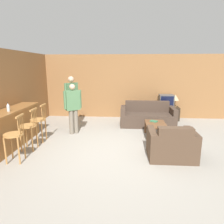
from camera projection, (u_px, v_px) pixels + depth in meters
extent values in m
plane|color=gray|center=(114.00, 153.00, 5.00)|extent=(24.00, 24.00, 0.00)
cube|color=olive|center=(119.00, 87.00, 8.30)|extent=(9.40, 0.08, 2.60)
cube|color=olive|center=(18.00, 93.00, 6.23)|extent=(0.08, 8.69, 2.60)
cube|color=brown|center=(7.00, 132.00, 5.15)|extent=(0.47, 2.71, 0.96)
cube|color=brown|center=(5.00, 113.00, 5.03)|extent=(0.55, 2.77, 0.05)
cylinder|color=#B77F42|center=(13.00, 135.00, 4.43)|extent=(0.46, 0.46, 0.04)
cylinder|color=#B77F42|center=(12.00, 146.00, 4.65)|extent=(0.04, 0.04, 0.62)
cylinder|color=#B77F42|center=(5.00, 151.00, 4.36)|extent=(0.04, 0.04, 0.62)
cylinder|color=#B77F42|center=(24.00, 146.00, 4.65)|extent=(0.04, 0.04, 0.62)
cylinder|color=#B77F42|center=(19.00, 151.00, 4.37)|extent=(0.04, 0.04, 0.62)
cylinder|color=#B77F42|center=(23.00, 124.00, 4.51)|extent=(0.02, 0.02, 0.38)
cylinder|color=#B77F42|center=(21.00, 125.00, 4.43)|extent=(0.02, 0.02, 0.38)
cylinder|color=#B77F42|center=(20.00, 126.00, 4.35)|extent=(0.02, 0.02, 0.38)
cylinder|color=#B77F42|center=(18.00, 127.00, 4.27)|extent=(0.02, 0.02, 0.38)
cube|color=#B77F42|center=(20.00, 116.00, 4.34)|extent=(0.07, 0.36, 0.04)
cylinder|color=#B77F42|center=(28.00, 126.00, 5.08)|extent=(0.43, 0.43, 0.04)
cylinder|color=#B77F42|center=(26.00, 136.00, 5.31)|extent=(0.04, 0.04, 0.62)
cylinder|color=#B77F42|center=(21.00, 140.00, 5.02)|extent=(0.04, 0.04, 0.62)
cylinder|color=#B77F42|center=(37.00, 136.00, 5.29)|extent=(0.04, 0.04, 0.62)
cylinder|color=#B77F42|center=(32.00, 140.00, 5.01)|extent=(0.04, 0.04, 0.62)
cylinder|color=#B77F42|center=(36.00, 117.00, 5.15)|extent=(0.02, 0.02, 0.38)
cylinder|color=#B77F42|center=(35.00, 117.00, 5.07)|extent=(0.02, 0.02, 0.38)
cylinder|color=#B77F42|center=(33.00, 118.00, 4.99)|extent=(0.02, 0.02, 0.38)
cylinder|color=#B77F42|center=(32.00, 119.00, 4.90)|extent=(0.02, 0.02, 0.38)
cube|color=#B77F42|center=(33.00, 110.00, 4.98)|extent=(0.04, 0.36, 0.04)
cylinder|color=#B77F42|center=(38.00, 120.00, 5.67)|extent=(0.43, 0.43, 0.04)
cylinder|color=#B77F42|center=(36.00, 129.00, 5.89)|extent=(0.04, 0.04, 0.62)
cylinder|color=#B77F42|center=(32.00, 132.00, 5.60)|extent=(0.04, 0.04, 0.62)
cylinder|color=#B77F42|center=(46.00, 129.00, 5.88)|extent=(0.04, 0.04, 0.62)
cylinder|color=#B77F42|center=(42.00, 133.00, 5.59)|extent=(0.04, 0.04, 0.62)
cylinder|color=#B77F42|center=(45.00, 112.00, 5.74)|extent=(0.02, 0.02, 0.38)
cylinder|color=#B77F42|center=(44.00, 112.00, 5.65)|extent=(0.02, 0.02, 0.38)
cylinder|color=#B77F42|center=(43.00, 113.00, 5.57)|extent=(0.02, 0.02, 0.38)
cylinder|color=#B77F42|center=(42.00, 114.00, 5.49)|extent=(0.02, 0.02, 0.38)
cube|color=#B77F42|center=(43.00, 105.00, 5.56)|extent=(0.05, 0.36, 0.04)
cube|color=#423328|center=(147.00, 120.00, 7.28)|extent=(1.63, 0.91, 0.46)
cube|color=#423328|center=(147.00, 106.00, 7.52)|extent=(1.63, 0.22, 0.40)
cube|color=#423328|center=(123.00, 116.00, 7.31)|extent=(0.16, 0.91, 0.68)
cube|color=#423328|center=(173.00, 117.00, 7.19)|extent=(0.16, 0.91, 0.68)
cube|color=#4C3828|center=(171.00, 148.00, 4.74)|extent=(0.75, 0.86, 0.46)
cube|color=#4C3828|center=(175.00, 136.00, 4.33)|extent=(0.75, 0.22, 0.38)
cube|color=#4C3828|center=(191.00, 144.00, 4.69)|extent=(0.16, 0.86, 0.67)
cube|color=#4C3828|center=(152.00, 143.00, 4.75)|extent=(0.16, 0.86, 0.67)
cube|color=brown|center=(156.00, 124.00, 6.02)|extent=(0.60, 0.93, 0.04)
cube|color=brown|center=(148.00, 136.00, 5.67)|extent=(0.06, 0.06, 0.40)
cube|color=brown|center=(167.00, 136.00, 5.64)|extent=(0.06, 0.06, 0.40)
cube|color=brown|center=(145.00, 127.00, 6.50)|extent=(0.06, 0.06, 0.40)
cube|color=brown|center=(162.00, 127.00, 6.46)|extent=(0.06, 0.06, 0.40)
cube|color=#2D2319|center=(165.00, 113.00, 8.07)|extent=(1.04, 0.49, 0.53)
cube|color=#4C4C4C|center=(166.00, 101.00, 7.96)|extent=(0.56, 0.42, 0.49)
cube|color=black|center=(167.00, 102.00, 7.75)|extent=(0.49, 0.01, 0.42)
cylinder|color=silver|center=(8.00, 108.00, 5.05)|extent=(0.07, 0.07, 0.15)
cone|color=silver|center=(8.00, 104.00, 5.03)|extent=(0.06, 0.06, 0.06)
cylinder|color=black|center=(8.00, 103.00, 5.02)|extent=(0.03, 0.03, 0.02)
cube|color=#33704C|center=(154.00, 121.00, 6.23)|extent=(0.27, 0.25, 0.03)
cylinder|color=brown|center=(175.00, 107.00, 7.99)|extent=(0.16, 0.16, 0.02)
cylinder|color=brown|center=(175.00, 103.00, 7.96)|extent=(0.03, 0.03, 0.25)
cone|color=tan|center=(175.00, 97.00, 7.90)|extent=(0.29, 0.29, 0.22)
cylinder|color=silver|center=(74.00, 115.00, 7.04)|extent=(0.14, 0.14, 0.88)
cylinder|color=silver|center=(71.00, 116.00, 6.92)|extent=(0.14, 0.14, 0.88)
cube|color=#4C754C|center=(72.00, 93.00, 6.80)|extent=(0.40, 0.47, 0.70)
cylinder|color=#4C754C|center=(77.00, 92.00, 6.99)|extent=(0.09, 0.09, 0.64)
cylinder|color=#4C754C|center=(66.00, 93.00, 6.61)|extent=(0.09, 0.09, 0.64)
sphere|color=tan|center=(71.00, 79.00, 6.70)|extent=(0.20, 0.20, 0.20)
cylinder|color=#756B5B|center=(76.00, 121.00, 6.42)|extent=(0.14, 0.14, 0.78)
cylinder|color=#756B5B|center=(71.00, 122.00, 6.35)|extent=(0.14, 0.14, 0.78)
cube|color=#4C754C|center=(73.00, 100.00, 6.23)|extent=(0.46, 0.39, 0.62)
cylinder|color=#4C754C|center=(80.00, 99.00, 6.34)|extent=(0.09, 0.09, 0.57)
cylinder|color=#4C754C|center=(65.00, 100.00, 6.10)|extent=(0.09, 0.09, 0.57)
sphere|color=tan|center=(72.00, 87.00, 6.13)|extent=(0.18, 0.18, 0.18)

